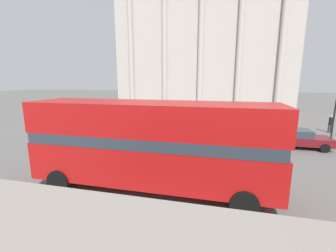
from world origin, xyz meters
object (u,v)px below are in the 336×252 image
at_px(plaza_building_left, 205,45).
at_px(traffic_light_near, 141,121).
at_px(pedestrian_black, 331,123).
at_px(traffic_light_mid, 336,114).
at_px(pedestrian_olive, 279,123).
at_px(car_maroon, 298,138).
at_px(double_decker_bus, 151,142).

distance_m(plaza_building_left, traffic_light_near, 34.99).
bearing_deg(pedestrian_black, traffic_light_mid, 134.55).
distance_m(pedestrian_black, pedestrian_olive, 4.86).
relative_size(car_maroon, pedestrian_olive, 2.45).
height_order(double_decker_bus, car_maroon, double_decker_bus).
height_order(plaza_building_left, pedestrian_black, plaza_building_left).
distance_m(plaza_building_left, pedestrian_black, 29.18).
distance_m(double_decker_bus, plaza_building_left, 39.21).
height_order(double_decker_bus, pedestrian_black, double_decker_bus).
relative_size(double_decker_bus, car_maroon, 2.49).
relative_size(plaza_building_left, pedestrian_black, 19.19).
distance_m(plaza_building_left, pedestrian_olive, 28.40).
xyz_separation_m(car_maroon, pedestrian_black, (4.43, 6.00, 0.24)).
height_order(traffic_light_mid, car_maroon, traffic_light_mid).
bearing_deg(traffic_light_near, car_maroon, 22.76).
bearing_deg(traffic_light_near, traffic_light_mid, 25.95).
bearing_deg(pedestrian_olive, car_maroon, -110.28).
distance_m(plaza_building_left, car_maroon, 32.71).
bearing_deg(traffic_light_mid, car_maroon, -144.59).
relative_size(traffic_light_mid, pedestrian_black, 2.07).
relative_size(car_maroon, pedestrian_black, 2.56).
height_order(car_maroon, pedestrian_olive, pedestrian_olive).
bearing_deg(car_maroon, double_decker_bus, 63.03).
xyz_separation_m(double_decker_bus, plaza_building_left, (-1.08, 38.03, 9.48)).
xyz_separation_m(plaza_building_left, car_maroon, (9.41, -29.34, -10.98)).
height_order(double_decker_bus, plaza_building_left, plaza_building_left).
height_order(plaza_building_left, pedestrian_olive, plaza_building_left).
xyz_separation_m(car_maroon, pedestrian_olive, (-0.25, 4.68, 0.29)).
relative_size(traffic_light_near, pedestrian_olive, 2.06).
distance_m(plaza_building_left, traffic_light_mid, 31.34).
bearing_deg(plaza_building_left, double_decker_bus, -88.38).
distance_m(double_decker_bus, traffic_light_mid, 15.80).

